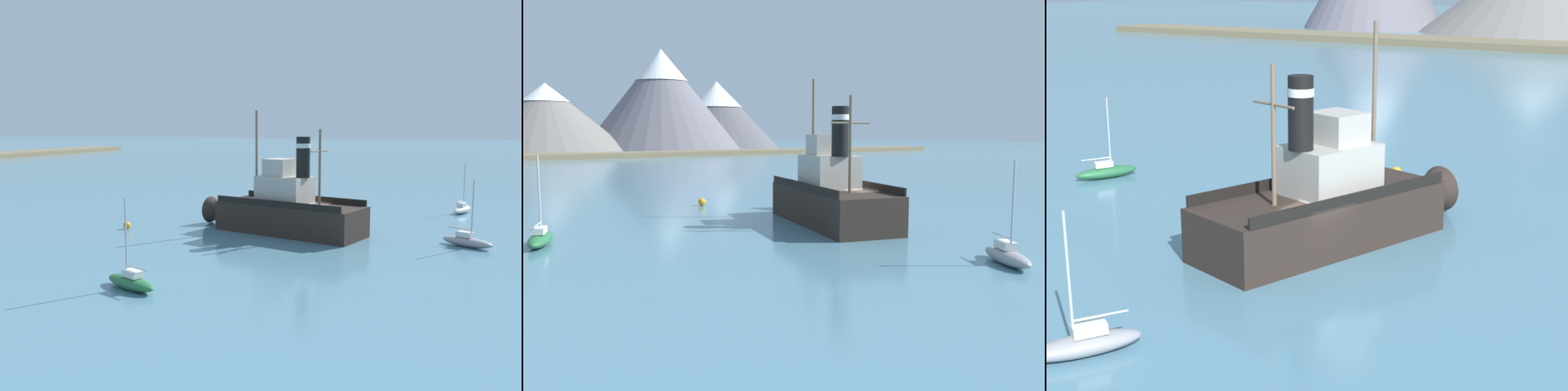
{
  "view_description": "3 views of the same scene",
  "coord_description": "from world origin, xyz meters",
  "views": [
    {
      "loc": [
        -43.11,
        -11.35,
        8.71
      ],
      "look_at": [
        -1.29,
        4.2,
        2.99
      ],
      "focal_mm": 38.0,
      "sensor_mm": 36.0,
      "label": 1
    },
    {
      "loc": [
        -24.35,
        -26.76,
        6.17
      ],
      "look_at": [
        -3.71,
        3.61,
        1.93
      ],
      "focal_mm": 38.0,
      "sensor_mm": 36.0,
      "label": 2
    },
    {
      "loc": [
        17.57,
        -27.25,
        11.79
      ],
      "look_at": [
        -2.59,
        2.92,
        1.84
      ],
      "focal_mm": 55.0,
      "sensor_mm": 36.0,
      "label": 3
    }
  ],
  "objects": [
    {
      "name": "mooring_buoy",
      "position": [
        -4.21,
        15.15,
        0.32
      ],
      "size": [
        0.64,
        0.64,
        0.64
      ],
      "primitive_type": "sphere",
      "color": "orange",
      "rests_on": "ground"
    },
    {
      "name": "shoreline_strip",
      "position": [
        0.0,
        107.04,
        0.6
      ],
      "size": [
        240.0,
        12.0,
        1.2
      ],
      "primitive_type": "cube",
      "color": "#7A6B4C",
      "rests_on": "ground"
    },
    {
      "name": "old_tugboat",
      "position": [
        -0.92,
        2.37,
        1.83
      ],
      "size": [
        7.34,
        14.78,
        9.9
      ],
      "color": "#2D231E",
      "rests_on": "ground"
    },
    {
      "name": "mountain_ridge",
      "position": [
        6.88,
        143.92,
        13.13
      ],
      "size": [
        183.96,
        61.55,
        31.84
      ],
      "color": "slate",
      "rests_on": "ground"
    },
    {
      "name": "sailboat_grey",
      "position": [
        -1.46,
        -11.7,
        0.43
      ],
      "size": [
        2.77,
        3.87,
        4.9
      ],
      "color": "gray",
      "rests_on": "ground"
    },
    {
      "name": "ground_plane",
      "position": [
        0.0,
        0.0,
        0.0
      ],
      "size": [
        600.0,
        600.0,
        0.0
      ],
      "primitive_type": "plane",
      "color": "teal"
    },
    {
      "name": "sailboat_green",
      "position": [
        -18.74,
        5.12,
        0.43
      ],
      "size": [
        2.43,
        3.94,
        4.9
      ],
      "color": "#286B3D",
      "rests_on": "ground"
    }
  ]
}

